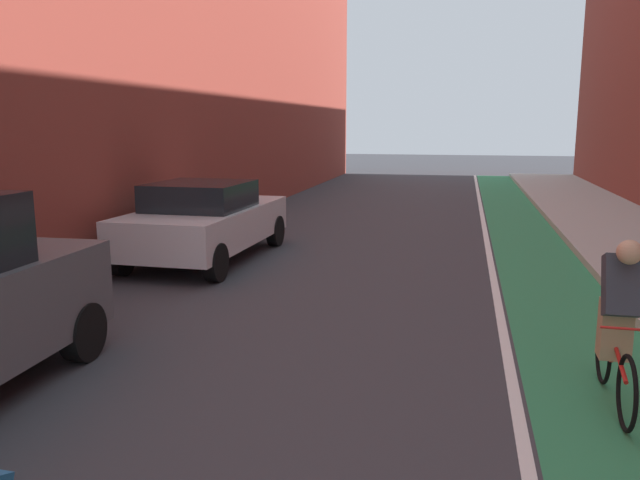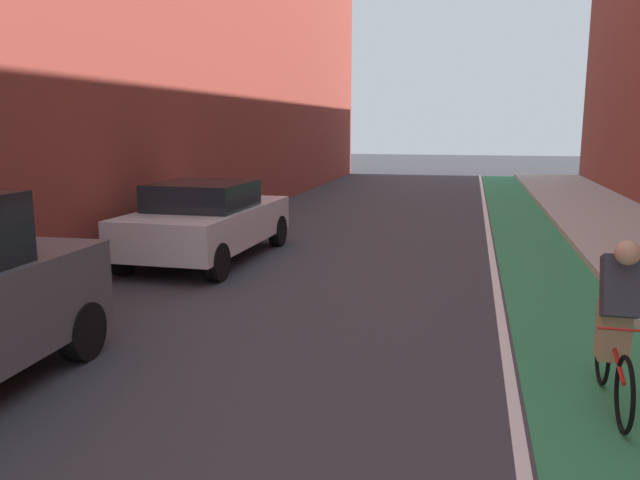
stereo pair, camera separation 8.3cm
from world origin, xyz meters
The scene contains 5 objects.
ground_plane centered at (0.00, 16.23, 0.00)m, with size 89.02×89.02×0.00m, color #38383D.
bike_lane_paint centered at (3.29, 18.23, 0.00)m, with size 1.60×40.46×0.00m, color #2D8451.
lane_divider_stripe centered at (2.39, 18.23, 0.00)m, with size 0.12×40.46×0.00m, color white.
parked_sedan_white centered at (-3.04, 16.22, 0.79)m, with size 2.06×4.40×1.53m.
cyclist_trailing centered at (3.27, 11.04, 0.85)m, with size 0.48×1.72×1.62m.
Camera 1 is at (1.82, 4.95, 2.62)m, focal length 35.34 mm.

